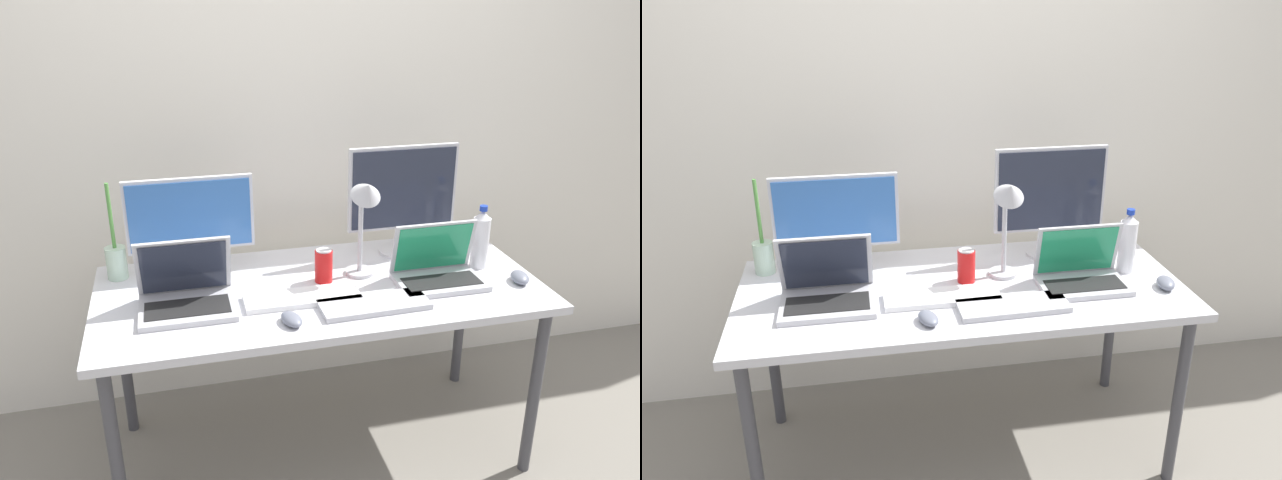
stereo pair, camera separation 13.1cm
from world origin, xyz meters
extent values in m
plane|color=gray|center=(0.00, 0.00, 0.00)|extent=(16.00, 16.00, 0.00)
cube|color=silver|center=(0.00, 0.59, 1.30)|extent=(7.00, 0.08, 2.60)
cylinder|color=#424247|center=(-0.75, -0.31, 0.35)|extent=(0.04, 0.04, 0.71)
cylinder|color=#424247|center=(0.75, -0.31, 0.35)|extent=(0.04, 0.04, 0.71)
cylinder|color=#424247|center=(-0.75, 0.31, 0.35)|extent=(0.04, 0.04, 0.71)
cylinder|color=#424247|center=(0.75, 0.31, 0.35)|extent=(0.04, 0.04, 0.71)
cube|color=silver|center=(0.00, 0.00, 0.72)|extent=(1.61, 0.74, 0.03)
cylinder|color=silver|center=(-0.44, 0.23, 0.75)|extent=(0.20, 0.20, 0.01)
cylinder|color=silver|center=(-0.44, 0.23, 0.79)|extent=(0.03, 0.03, 0.08)
cube|color=silver|center=(-0.44, 0.23, 0.98)|extent=(0.47, 0.02, 0.28)
cube|color=#3366B2|center=(-0.44, 0.22, 0.98)|extent=(0.44, 0.01, 0.26)
cylinder|color=silver|center=(0.39, 0.22, 0.75)|extent=(0.17, 0.17, 0.01)
cylinder|color=silver|center=(0.39, 0.22, 0.80)|extent=(0.03, 0.03, 0.10)
cube|color=silver|center=(0.39, 0.22, 1.02)|extent=(0.45, 0.02, 0.34)
cube|color=#232838|center=(0.39, 0.21, 1.02)|extent=(0.42, 0.01, 0.31)
cube|color=#B7B7BC|center=(-0.48, -0.08, 0.75)|extent=(0.32, 0.24, 0.02)
cube|color=black|center=(-0.48, -0.10, 0.76)|extent=(0.28, 0.13, 0.00)
cube|color=#B7B7BC|center=(-0.48, 0.00, 0.87)|extent=(0.32, 0.10, 0.23)
cube|color=#232838|center=(-0.48, -0.01, 0.87)|extent=(0.29, 0.08, 0.20)
cube|color=#B7B7BC|center=(0.43, -0.10, 0.75)|extent=(0.32, 0.20, 0.02)
cube|color=black|center=(0.43, -0.11, 0.76)|extent=(0.28, 0.11, 0.00)
cube|color=#B7B7BC|center=(0.43, -0.02, 0.86)|extent=(0.32, 0.06, 0.20)
cube|color=#1E8C59|center=(0.43, -0.03, 0.86)|extent=(0.29, 0.05, 0.18)
cube|color=white|center=(-0.09, -0.10, 0.75)|extent=(0.41, 0.13, 0.02)
cube|color=#B2B2B7|center=(0.14, -0.21, 0.75)|extent=(0.38, 0.15, 0.02)
ellipsoid|color=slate|center=(-0.16, -0.25, 0.76)|extent=(0.08, 0.11, 0.03)
ellipsoid|color=slate|center=(0.72, -0.15, 0.76)|extent=(0.09, 0.12, 0.04)
cylinder|color=silver|center=(0.64, 0.01, 0.84)|extent=(0.07, 0.07, 0.20)
cone|color=silver|center=(0.64, 0.01, 0.96)|extent=(0.06, 0.06, 0.03)
cylinder|color=#1938B2|center=(0.64, 0.01, 0.98)|extent=(0.03, 0.03, 0.02)
cylinder|color=red|center=(0.02, 0.03, 0.80)|extent=(0.07, 0.07, 0.12)
cylinder|color=silver|center=(0.02, 0.03, 0.86)|extent=(0.06, 0.06, 0.00)
cylinder|color=#B2D1B7|center=(-0.72, 0.25, 0.80)|extent=(0.08, 0.08, 0.12)
cylinder|color=#519342|center=(-0.72, 0.25, 0.99)|extent=(0.01, 0.01, 0.25)
cylinder|color=#B7B7BC|center=(0.17, 0.06, 0.75)|extent=(0.11, 0.11, 0.01)
cylinder|color=#B7B7BC|center=(0.17, 0.06, 0.91)|extent=(0.02, 0.02, 0.31)
cone|color=#B7B7BC|center=(0.17, 0.00, 1.09)|extent=(0.11, 0.12, 0.11)
camera|label=1|loc=(-0.50, -1.99, 1.75)|focal=35.00mm
camera|label=2|loc=(-0.37, -2.02, 1.75)|focal=35.00mm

